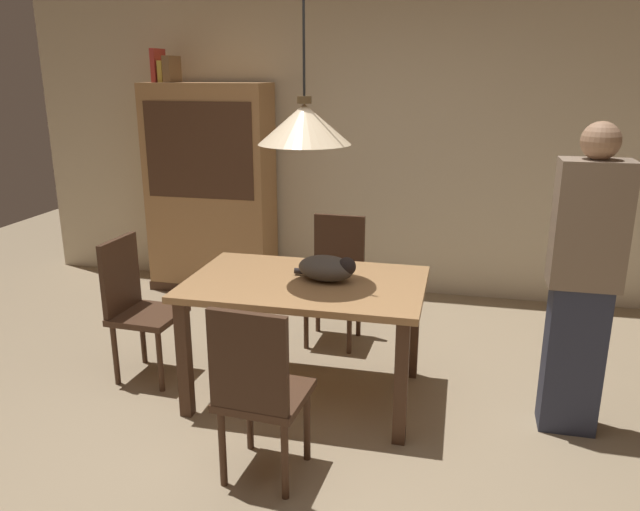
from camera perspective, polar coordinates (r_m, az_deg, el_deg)
The scene contains 13 objects.
ground at distance 3.46m, azimuth -2.54°, elevation -17.29°, with size 10.00×10.00×0.00m, color #998466.
back_wall at distance 5.49m, azimuth 4.86°, elevation 11.55°, with size 6.40×0.10×2.90m, color beige.
dining_table at distance 3.67m, azimuth -1.34°, elevation -3.84°, with size 1.40×0.90×0.75m.
chair_far_back at distance 4.52m, azimuth 1.48°, elevation -1.68°, with size 0.41×0.41×0.93m.
chair_near_front at distance 2.96m, azimuth -5.78°, elevation -12.13°, with size 0.43×0.43×0.93m.
chair_left_side at distance 4.13m, azimuth -16.69°, elevation -4.20°, with size 0.42×0.42×0.93m.
cat_sleeping at distance 3.61m, azimuth 0.73°, elevation -1.18°, with size 0.39×0.27×0.16m.
pendant_lamp at distance 3.45m, azimuth -1.46°, elevation 12.16°, with size 0.52×0.52×1.30m.
hutch_bookcase at distance 5.63m, azimuth -10.09°, elevation 5.72°, with size 1.12×0.45×1.85m.
book_red_tall at distance 5.72m, azimuth -14.80°, elevation 16.70°, with size 0.04×0.22×0.28m, color #B73833.
book_yellow_short at distance 5.69m, azimuth -14.24°, elevation 16.24°, with size 0.04×0.20×0.18m, color gold.
book_brown_thick at distance 5.66m, azimuth -13.60°, elevation 16.49°, with size 0.06×0.24×0.22m, color brown.
person_standing at distance 3.54m, azimuth 23.21°, elevation -2.36°, with size 0.36×0.22×1.70m.
Camera 1 is at (0.80, -2.76, 1.93)m, focal length 34.42 mm.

